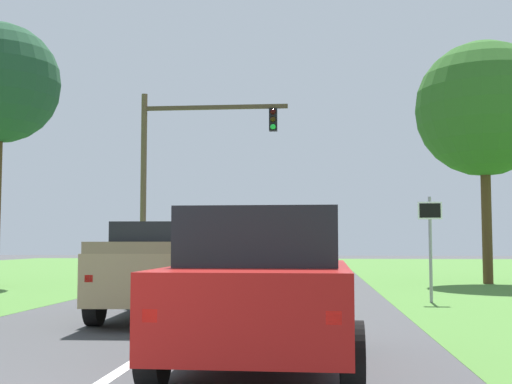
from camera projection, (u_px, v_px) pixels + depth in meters
ground_plane at (225, 303)px, 16.64m from camera, size 120.00×120.00×0.00m
red_suv_near at (264, 284)px, 8.23m from camera, size 2.31×4.44×1.89m
pickup_truck_lead at (167, 268)px, 13.60m from camera, size 2.48×5.50×1.89m
traffic_light at (180, 158)px, 27.05m from camera, size 5.97×0.40×7.53m
keep_moving_sign at (430, 235)px, 16.79m from camera, size 0.60×0.09×2.64m
oak_tree_right at (484, 109)px, 24.69m from camera, size 4.97×4.97×8.89m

